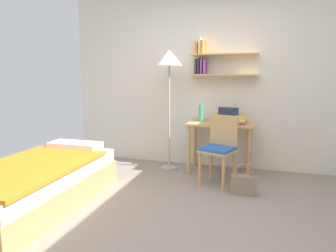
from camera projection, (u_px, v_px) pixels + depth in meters
ground_plane at (176, 223)px, 3.00m from camera, size 5.28×5.28×0.00m
wall_back at (212, 80)px, 4.69m from camera, size 4.40×0.27×2.60m
bed at (37, 184)px, 3.37m from camera, size 0.96×1.94×0.54m
desk at (220, 133)px, 4.46m from camera, size 0.92×0.52×0.72m
desk_chair at (220, 146)px, 4.00m from camera, size 0.50×0.49×0.88m
standing_lamp at (169, 65)px, 4.46m from camera, size 0.38×0.38×1.74m
laptop at (228, 119)px, 4.43m from camera, size 0.29×0.23×0.21m
water_bottle at (201, 113)px, 4.53m from camera, size 0.07×0.07×0.24m
book_stack at (240, 120)px, 4.33m from camera, size 0.18×0.25×0.10m
handbag at (244, 184)px, 3.69m from camera, size 0.29×0.12×0.38m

